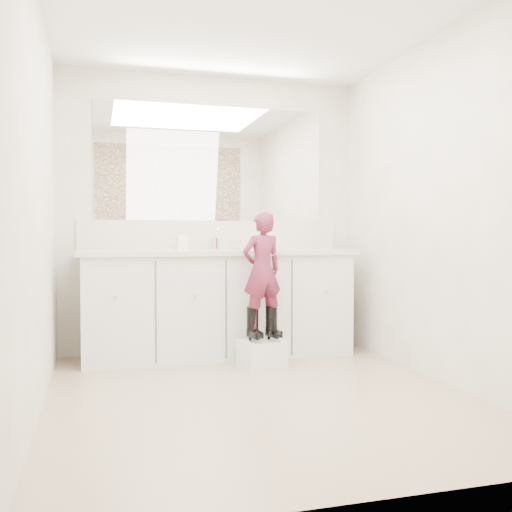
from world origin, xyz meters
name	(u,v)px	position (x,y,z in m)	size (l,w,h in m)	color
floor	(259,395)	(0.00, 0.00, 0.00)	(3.00, 3.00, 0.00)	#997D64
ceiling	(259,10)	(0.00, 0.00, 2.40)	(3.00, 3.00, 0.00)	white
wall_back	(212,214)	(0.00, 1.50, 1.20)	(2.60, 2.60, 0.00)	beige
wall_front	(371,184)	(0.00, -1.50, 1.20)	(2.60, 2.60, 0.00)	beige
wall_left	(38,202)	(-1.30, 0.00, 1.20)	(3.00, 3.00, 0.00)	beige
wall_right	(441,208)	(1.30, 0.00, 1.20)	(3.00, 3.00, 0.00)	beige
vanity_cabinet	(219,306)	(0.00, 1.23, 0.42)	(2.20, 0.55, 0.85)	silver
countertop	(219,252)	(0.00, 1.21, 0.87)	(2.28, 0.58, 0.04)	beige
backsplash	(213,235)	(0.00, 1.49, 1.02)	(2.28, 0.03, 0.25)	beige
mirror	(212,164)	(0.00, 1.49, 1.64)	(2.00, 0.02, 1.00)	white
dot_panel	(370,62)	(0.00, -1.49, 1.65)	(2.00, 0.01, 1.20)	#472819
faucet	(215,244)	(0.00, 1.38, 0.94)	(0.08, 0.08, 0.10)	silver
cup	(236,245)	(0.14, 1.20, 0.93)	(0.09, 0.09, 0.08)	beige
soap_bottle	(182,239)	(-0.30, 1.30, 0.98)	(0.08, 0.09, 0.18)	white
step_stool	(262,354)	(0.24, 0.75, 0.10)	(0.32, 0.27, 0.20)	white
boot_left	(253,324)	(0.16, 0.75, 0.34)	(0.10, 0.18, 0.27)	black
boot_right	(271,323)	(0.31, 0.75, 0.34)	(0.10, 0.18, 0.27)	black
toddler	(262,270)	(0.24, 0.75, 0.75)	(0.32, 0.21, 0.89)	#AE355D
toothbrush	(271,256)	(0.31, 0.75, 0.85)	(0.01, 0.01, 0.14)	#D7538B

